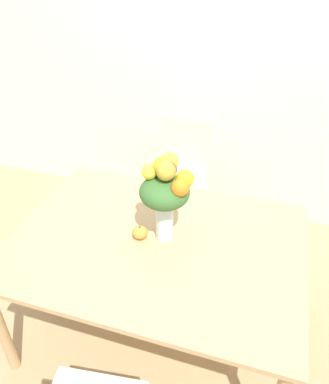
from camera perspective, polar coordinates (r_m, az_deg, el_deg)
ground_plane at (r=2.59m, az=-1.04°, el=-19.82°), size 12.00×12.00×0.00m
wall_back at (r=3.02m, az=8.04°, el=19.89°), size 8.00×0.06×2.70m
dining_table at (r=2.08m, az=-1.23°, el=-8.98°), size 1.56×1.13×0.75m
flower_vase at (r=1.86m, az=0.16°, el=0.44°), size 0.27×0.26×0.48m
pumpkin at (r=2.03m, az=-3.71°, el=-6.08°), size 0.08×0.08×0.08m
dining_chair_near_window at (r=2.91m, az=2.32°, el=1.51°), size 0.45×0.45×1.00m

